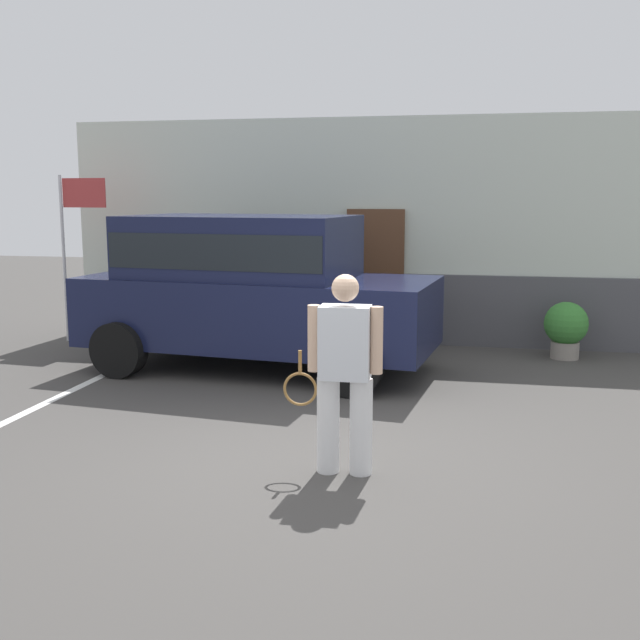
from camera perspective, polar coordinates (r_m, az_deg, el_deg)
name	(u,v)px	position (r m, az deg, el deg)	size (l,w,h in m)	color
ground_plane	(305,458)	(6.92, -1.13, -10.24)	(40.00, 40.00, 0.00)	#423F3D
parking_stripe_0	(61,395)	(9.45, -18.76, -5.36)	(0.12, 4.40, 0.01)	silver
house_frontage	(384,238)	(12.15, 4.83, 6.14)	(10.28, 0.40, 3.51)	silver
parked_suv	(251,285)	(10.15, -5.17, 2.65)	(4.78, 2.57, 2.05)	#141938
tennis_player_man	(344,372)	(6.33, 1.82, -3.90)	(0.89, 0.27, 1.68)	white
potted_plant_by_porch	(566,327)	(11.43, 17.88, -0.51)	(0.62, 0.62, 0.82)	gray
flag_pole	(74,226)	(12.63, -17.89, 6.70)	(0.80, 0.08, 2.62)	silver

